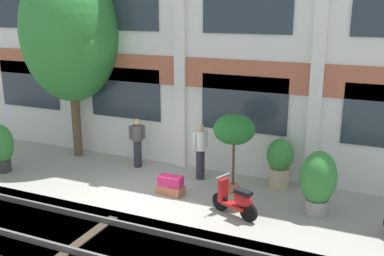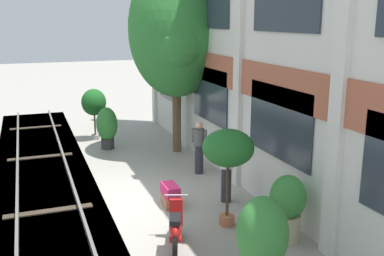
% 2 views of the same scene
% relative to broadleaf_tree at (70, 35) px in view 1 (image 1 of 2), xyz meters
% --- Properties ---
extents(ground_plane, '(80.00, 80.00, 0.00)m').
position_rel_broadleaf_tree_xyz_m(ground_plane, '(3.74, -2.34, -4.13)').
color(ground_plane, '#9E998E').
extents(apartment_facade, '(16.96, 0.64, 8.08)m').
position_rel_broadleaf_tree_xyz_m(apartment_facade, '(3.74, 0.80, -0.11)').
color(apartment_facade, silver).
rests_on(apartment_facade, ground).
extents(rail_tracks, '(24.60, 2.80, 0.43)m').
position_rel_broadleaf_tree_xyz_m(rail_tracks, '(3.74, -4.61, -4.27)').
color(rail_tracks, '#5B5449').
rests_on(rail_tracks, ground).
extents(broadleaf_tree, '(3.37, 3.21, 6.50)m').
position_rel_broadleaf_tree_xyz_m(broadleaf_tree, '(0.00, 0.00, 0.00)').
color(broadleaf_tree, brown).
rests_on(broadleaf_tree, ground).
extents(potted_plant_square_trough, '(0.78, 0.46, 0.53)m').
position_rel_broadleaf_tree_xyz_m(potted_plant_square_trough, '(4.47, -1.69, -3.88)').
color(potted_plant_square_trough, '#B76647').
rests_on(potted_plant_square_trough, ground).
extents(potted_plant_stone_basin, '(0.91, 0.91, 1.66)m').
position_rel_broadleaf_tree_xyz_m(potted_plant_stone_basin, '(8.37, -1.27, -3.24)').
color(potted_plant_stone_basin, gray).
rests_on(potted_plant_stone_basin, ground).
extents(potted_plant_terracotta_small, '(1.15, 1.15, 2.25)m').
position_rel_broadleaf_tree_xyz_m(potted_plant_terracotta_small, '(6.00, -0.83, -2.35)').
color(potted_plant_terracotta_small, '#B76647').
rests_on(potted_plant_terracotta_small, ground).
extents(potted_plant_fluted_column, '(0.76, 0.76, 1.52)m').
position_rel_broadleaf_tree_xyz_m(potted_plant_fluted_column, '(-1.16, -2.26, -3.30)').
color(potted_plant_fluted_column, '#333333').
rests_on(potted_plant_fluted_column, ground).
extents(potted_plant_ribbed_drum, '(0.77, 0.77, 1.44)m').
position_rel_broadleaf_tree_xyz_m(potted_plant_ribbed_drum, '(7.10, 0.05, -3.33)').
color(potted_plant_ribbed_drum, tan).
rests_on(potted_plant_ribbed_drum, ground).
extents(scooter_second_parked, '(1.33, 0.69, 0.98)m').
position_rel_broadleaf_tree_xyz_m(scooter_second_parked, '(6.58, -2.26, -3.70)').
color(scooter_second_parked, black).
rests_on(scooter_second_parked, ground).
extents(resident_by_doorway, '(0.34, 0.46, 1.72)m').
position_rel_broadleaf_tree_xyz_m(resident_by_doorway, '(4.77, -0.28, -3.21)').
color(resident_by_doorway, '#282833').
rests_on(resident_by_doorway, ground).
extents(resident_watching_tracks, '(0.45, 0.35, 1.61)m').
position_rel_broadleaf_tree_xyz_m(resident_watching_tracks, '(2.50, -0.14, -3.27)').
color(resident_watching_tracks, '#282833').
rests_on(resident_watching_tracks, ground).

